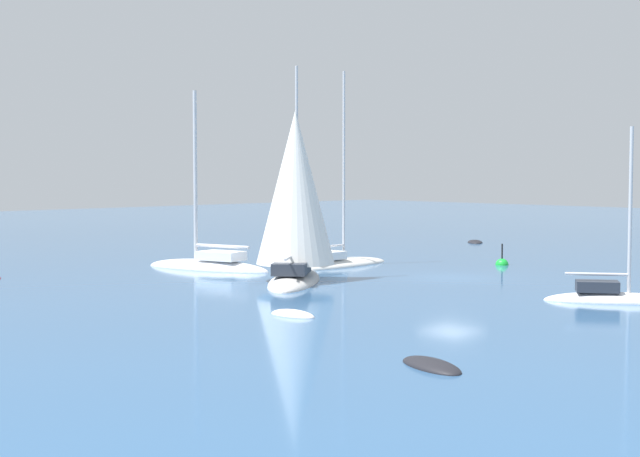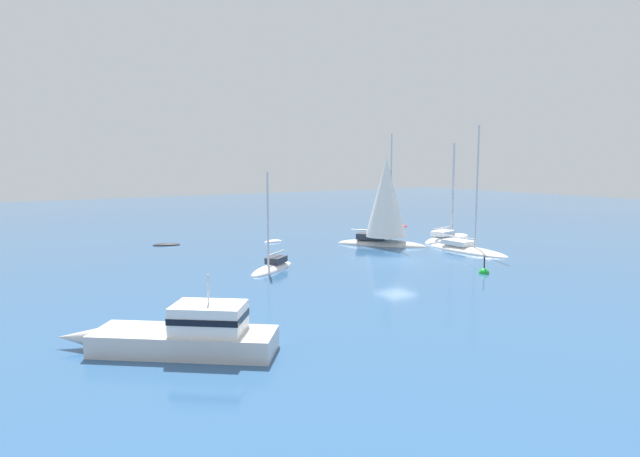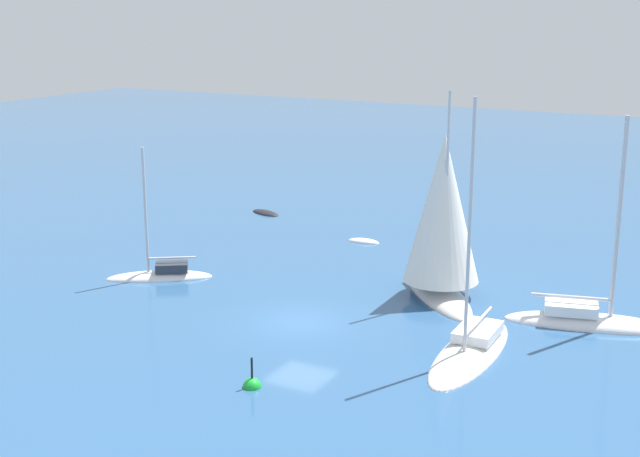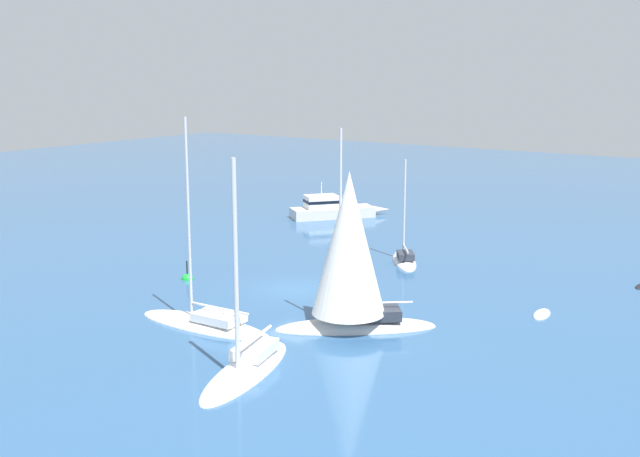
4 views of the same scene
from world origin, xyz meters
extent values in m
plane|color=#2D5684|center=(0.00, 0.00, 0.00)|extent=(160.00, 160.00, 0.00)
ellipsoid|color=white|center=(-10.88, -5.56, 0.00)|extent=(7.46, 3.65, 0.94)
cube|color=white|center=(-10.04, -5.34, 0.69)|extent=(2.43, 1.82, 0.44)
cylinder|color=silver|center=(-11.58, -5.74, 4.65)|extent=(0.19, 0.19, 8.35)
cylinder|color=silver|center=(-10.01, -5.33, 1.16)|extent=(3.18, 0.97, 0.15)
ellipsoid|color=silver|center=(-3.68, -6.33, 0.00)|extent=(6.46, 7.24, 0.95)
cube|color=#2D333D|center=(-3.09, -7.04, 0.73)|extent=(2.56, 2.69, 0.51)
cylinder|color=silver|center=(-4.17, -5.73, 4.97)|extent=(0.12, 0.12, 8.99)
cylinder|color=silver|center=(-3.07, -7.07, 1.23)|extent=(2.28, 2.74, 0.10)
cone|color=white|center=(-3.92, -6.04, 4.15)|extent=(4.88, 4.88, 6.75)
ellipsoid|color=silver|center=(-7.47, -0.11, 0.00)|extent=(2.41, 7.77, 0.79)
cube|color=white|center=(-7.44, -1.04, 0.59)|extent=(1.57, 2.36, 0.40)
cylinder|color=silver|center=(-7.50, 0.65, 5.16)|extent=(0.13, 0.13, 9.53)
cylinder|color=silver|center=(-7.44, -1.08, 1.04)|extent=(0.24, 3.46, 0.11)
ellipsoid|color=black|center=(12.00, -16.13, 0.00)|extent=(2.49, 1.64, 0.42)
ellipsoid|color=black|center=(-11.91, 17.79, 0.00)|extent=(2.23, 2.33, 0.38)
ellipsoid|color=white|center=(9.17, -1.95, 0.00)|extent=(5.01, 4.12, 0.71)
cube|color=#2D333D|center=(8.67, -2.31, 0.56)|extent=(1.83, 1.69, 0.41)
cylinder|color=silver|center=(9.59, -1.65, 3.43)|extent=(0.14, 0.14, 6.15)
cylinder|color=silver|center=(8.65, -2.32, 1.02)|extent=(1.95, 1.43, 0.11)
ellipsoid|color=white|center=(3.37, -12.90, 0.00)|extent=(1.91, 0.93, 0.42)
sphere|color=green|center=(-1.79, 6.49, 0.00)|extent=(0.67, 0.67, 0.67)
cylinder|color=black|center=(-1.79, 6.49, 0.72)|extent=(0.08, 0.08, 0.77)
camera|label=1|loc=(27.07, -34.67, 4.93)|focal=54.07mm
camera|label=2|loc=(25.50, 29.62, 7.20)|focal=30.32mm
camera|label=3|loc=(-17.68, 30.33, 13.03)|focal=49.36mm
camera|label=4|loc=(-33.61, -24.85, 12.05)|focal=43.62mm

